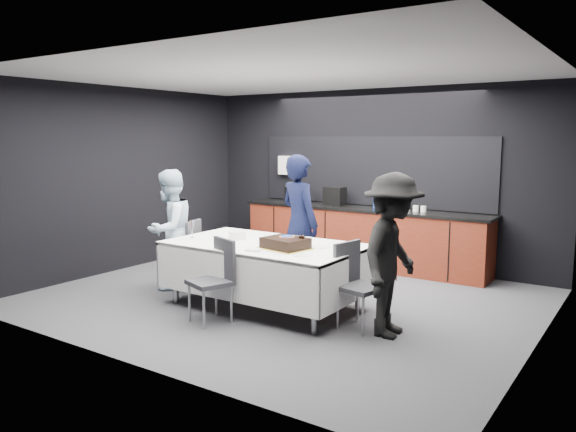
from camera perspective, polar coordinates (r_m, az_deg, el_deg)
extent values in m
plane|color=#424347|center=(7.24, -0.45, -8.35)|extent=(6.00, 6.00, 0.00)
cube|color=white|center=(6.99, -0.47, 14.26)|extent=(6.00, 5.00, 0.04)
cube|color=black|center=(9.14, 8.45, 3.93)|extent=(6.00, 0.04, 2.80)
cube|color=black|center=(5.13, -16.46, 0.49)|extent=(6.00, 0.04, 2.80)
cube|color=black|center=(9.01, -16.43, 3.63)|extent=(0.04, 5.00, 2.80)
cube|color=black|center=(5.84, 24.61, 0.98)|extent=(0.04, 5.00, 2.80)
cube|color=#581B0D|center=(8.99, 7.50, -2.23)|extent=(4.00, 0.60, 0.90)
cube|color=black|center=(8.92, 7.56, 0.74)|extent=(4.10, 0.64, 0.04)
cube|color=black|center=(9.12, 8.41, 4.55)|extent=(4.00, 0.03, 1.10)
cube|color=white|center=(9.87, -0.15, 5.18)|extent=(0.28, 0.12, 0.32)
cylinder|color=black|center=(9.60, 0.07, 2.23)|extent=(0.14, 0.14, 0.26)
cylinder|color=black|center=(9.41, 1.84, 2.11)|extent=(0.14, 0.14, 0.26)
cube|color=black|center=(9.13, 4.77, 2.03)|extent=(0.32, 0.24, 0.30)
cylinder|color=blue|center=(8.86, 8.88, 1.71)|extent=(0.07, 0.07, 0.28)
cylinder|color=orange|center=(8.81, 9.58, 1.59)|extent=(0.07, 0.07, 0.26)
cylinder|color=blue|center=(8.70, 10.11, 1.56)|extent=(0.07, 0.07, 0.28)
cylinder|color=white|center=(8.61, 12.04, 0.81)|extent=(0.08, 0.08, 0.09)
cylinder|color=white|center=(8.56, 12.84, 0.74)|extent=(0.08, 0.08, 0.09)
cylinder|color=white|center=(8.52, 13.60, 0.68)|extent=(0.08, 0.08, 0.09)
cylinder|color=#99999E|center=(9.59, 0.07, 3.09)|extent=(0.12, 0.12, 0.03)
cylinder|color=#99999E|center=(9.40, 1.85, 2.99)|extent=(0.12, 0.12, 0.03)
cylinder|color=#99999E|center=(7.10, -11.33, -5.71)|extent=(0.06, 0.06, 0.75)
cylinder|color=#99999E|center=(7.81, -6.11, -4.33)|extent=(0.06, 0.06, 0.75)
cylinder|color=#99999E|center=(5.89, 2.66, -8.43)|extent=(0.06, 0.06, 0.75)
cylinder|color=#99999E|center=(6.73, 7.12, -6.37)|extent=(0.06, 0.06, 0.75)
cube|color=white|center=(6.75, -2.38, -2.93)|extent=(2.32, 1.32, 0.04)
cube|color=white|center=(6.30, -5.88, -6.22)|extent=(2.32, 0.02, 0.55)
cube|color=white|center=(7.32, 0.66, -4.17)|extent=(2.32, 0.02, 0.55)
cube|color=white|center=(7.52, -9.46, -3.94)|extent=(0.02, 1.32, 0.55)
cube|color=white|center=(6.21, 6.28, -6.45)|extent=(0.02, 1.32, 0.55)
cube|color=yellow|center=(6.40, -0.27, -3.30)|extent=(0.58, 0.50, 0.01)
cube|color=black|center=(6.39, -0.27, -2.79)|extent=(0.53, 0.46, 0.10)
cube|color=black|center=(6.37, -0.27, -2.28)|extent=(0.53, 0.46, 0.01)
cylinder|color=orange|center=(6.43, -0.12, -2.11)|extent=(0.18, 0.18, 0.00)
cylinder|color=#173DAF|center=(6.43, -0.12, -2.08)|extent=(0.15, 0.15, 0.01)
sphere|color=black|center=(6.37, 1.67, -2.07)|extent=(0.04, 0.04, 0.04)
sphere|color=black|center=(6.33, 1.63, -2.14)|extent=(0.04, 0.04, 0.04)
sphere|color=black|center=(6.35, 1.33, -2.10)|extent=(0.04, 0.04, 0.04)
cylinder|color=white|center=(7.02, -5.17, -1.94)|extent=(0.22, 0.22, 0.10)
cylinder|color=white|center=(6.81, -6.40, -2.67)|extent=(0.22, 0.22, 0.01)
cylinder|color=white|center=(6.51, 3.46, -3.13)|extent=(0.22, 0.22, 0.01)
cylinder|color=white|center=(6.05, 1.47, -3.97)|extent=(0.20, 0.20, 0.01)
cylinder|color=white|center=(6.95, 0.04, -2.39)|extent=(0.19, 0.19, 0.01)
cube|color=white|center=(6.28, -3.54, -3.47)|extent=(0.19, 0.15, 0.03)
cylinder|color=white|center=(7.21, -9.69, -2.16)|extent=(0.06, 0.06, 0.00)
cylinder|color=white|center=(7.20, -9.70, -1.67)|extent=(0.01, 0.01, 0.12)
cylinder|color=white|center=(7.18, -9.72, -0.80)|extent=(0.05, 0.05, 0.10)
cube|color=#2E2E33|center=(7.81, -10.78, -3.87)|extent=(0.53, 0.53, 0.05)
cube|color=#2E2E33|center=(7.68, -9.56, -2.14)|extent=(0.17, 0.41, 0.45)
cylinder|color=#99999E|center=(8.08, -11.29, -5.15)|extent=(0.03, 0.03, 0.44)
cylinder|color=#99999E|center=(7.79, -12.42, -5.68)|extent=(0.03, 0.03, 0.44)
cylinder|color=#99999E|center=(7.94, -9.09, -5.34)|extent=(0.03, 0.03, 0.44)
cylinder|color=#99999E|center=(7.64, -10.15, -5.89)|extent=(0.03, 0.03, 0.44)
cube|color=#2E2E33|center=(6.07, 7.37, -7.25)|extent=(0.49, 0.49, 0.05)
cube|color=#2E2E33|center=(6.12, 6.00, -4.68)|extent=(0.12, 0.42, 0.45)
cylinder|color=#99999E|center=(5.91, 7.62, -10.02)|extent=(0.03, 0.03, 0.44)
cylinder|color=#99999E|center=(6.17, 9.57, -9.27)|extent=(0.03, 0.03, 0.44)
cylinder|color=#99999E|center=(6.11, 5.06, -9.36)|extent=(0.03, 0.03, 0.44)
cylinder|color=#99999E|center=(6.36, 7.06, -8.68)|extent=(0.03, 0.03, 0.44)
cube|color=#2E2E33|center=(6.29, -7.94, -6.70)|extent=(0.54, 0.54, 0.05)
cube|color=#2E2E33|center=(6.33, -6.47, -4.27)|extent=(0.41, 0.18, 0.45)
cylinder|color=#99999E|center=(6.43, -9.98, -8.57)|extent=(0.03, 0.03, 0.44)
cylinder|color=#99999E|center=(6.14, -8.54, -9.34)|extent=(0.03, 0.03, 0.44)
cylinder|color=#99999E|center=(6.58, -7.30, -8.12)|extent=(0.03, 0.03, 0.44)
cylinder|color=#99999E|center=(6.30, -5.77, -8.84)|extent=(0.03, 0.03, 0.44)
imported|color=black|center=(7.43, 1.18, -0.75)|extent=(0.77, 0.64, 1.82)
imported|color=silver|center=(7.72, -11.92, -1.35)|extent=(0.71, 0.86, 1.61)
imported|color=black|center=(5.84, 10.54, -3.94)|extent=(0.72, 1.14, 1.69)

